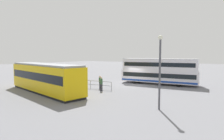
{
  "coord_description": "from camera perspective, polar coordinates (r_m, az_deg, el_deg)",
  "views": [
    {
      "loc": [
        -13.05,
        24.31,
        4.45
      ],
      "look_at": [
        1.68,
        2.86,
        2.34
      ],
      "focal_mm": 29.81,
      "sensor_mm": 36.0,
      "label": 1
    }
  ],
  "objects": [
    {
      "name": "pedestrian_railing",
      "position": [
        24.97,
        -6.63,
        -3.97
      ],
      "size": [
        6.26,
        0.98,
        1.08
      ],
      "color": "gray",
      "rests_on": "ground"
    },
    {
      "name": "tram_yellow",
      "position": [
        23.63,
        -19.95,
        -2.16
      ],
      "size": [
        13.41,
        4.83,
        3.42
      ],
      "color": "#E5B70C",
      "rests_on": "ground"
    },
    {
      "name": "pedestrian_near_railing",
      "position": [
        24.59,
        -3.71,
        -3.48
      ],
      "size": [
        0.41,
        0.41,
        1.71
      ],
      "color": "#33384C",
      "rests_on": "ground"
    },
    {
      "name": "street_lamp",
      "position": [
        15.39,
        14.48,
        1.2
      ],
      "size": [
        0.36,
        0.36,
        6.02
      ],
      "color": "#4C4C51",
      "rests_on": "ground"
    },
    {
      "name": "pedestrian_crossing",
      "position": [
        22.98,
        -3.3,
        -3.95
      ],
      "size": [
        0.35,
        0.36,
        1.77
      ],
      "color": "black",
      "rests_on": "ground"
    },
    {
      "name": "double_decker_bus",
      "position": [
        29.15,
        14.12,
        -0.35
      ],
      "size": [
        11.48,
        3.92,
        3.89
      ],
      "color": "silver",
      "rests_on": "ground"
    },
    {
      "name": "info_sign",
      "position": [
        27.98,
        -11.44,
        -0.97
      ],
      "size": [
        1.2,
        0.4,
        2.53
      ],
      "color": "slate",
      "rests_on": "ground"
    },
    {
      "name": "ground_plane",
      "position": [
        27.95,
        6.19,
        -4.56
      ],
      "size": [
        160.0,
        160.0,
        0.0
      ],
      "primitive_type": "plane",
      "color": "slate"
    }
  ]
}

